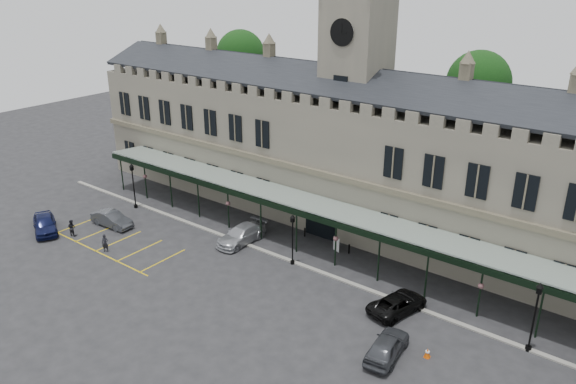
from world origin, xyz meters
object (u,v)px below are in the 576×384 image
Objects in this scene: lamp_post_mid at (293,235)px; car_left_b at (112,219)px; car_taxi at (241,235)px; car_van at (398,303)px; sign_board at (336,244)px; lamp_post_left at (133,182)px; lamp_post_right at (535,311)px; traffic_cone at (427,353)px; car_left_a at (45,224)px; person_a at (105,243)px; clock_tower at (355,86)px; car_right_a at (387,346)px; person_b at (72,228)px; station_building at (352,156)px.

car_left_b is (-18.12, -4.63, -1.96)m from lamp_post_mid.
car_taxi is 16.28m from car_van.
sign_board is (1.66, 4.15, -2.06)m from lamp_post_mid.
lamp_post_left is 38.93m from lamp_post_right.
lamp_post_right is 25.13m from car_taxi.
lamp_post_mid is 14.96m from traffic_cone.
lamp_post_mid is 6.88× the size of traffic_cone.
lamp_post_left reaches higher than car_left_a.
lamp_post_left reaches higher than lamp_post_mid.
lamp_post_right is 34.33m from person_a.
traffic_cone is at bearing -23.58° from person_a.
lamp_post_left is 1.00× the size of car_van.
lamp_post_left is 9.82m from person_a.
lamp_post_left is at bearing 19.10° from car_left_b.
lamp_post_right is 7.25m from traffic_cone.
car_taxi is (-5.00, -10.36, -12.35)m from clock_tower.
car_left_b is at bearing 21.66° from car_van.
car_right_a reaches higher than car_van.
clock_tower is 24.46m from car_right_a.
lamp_post_left reaches higher than sign_board.
car_taxi reaches higher than car_van.
car_left_a is (-22.02, -9.21, -1.86)m from lamp_post_mid.
car_left_b is at bearing -138.10° from clock_tower.
person_a is 5.10m from person_b.
lamp_post_right is at bearing 43.28° from traffic_cone.
car_taxi is 1.10× the size of car_van.
car_left_b is 28.56m from car_van.
car_left_b is (3.90, 4.59, -0.10)m from car_left_a.
car_left_b is (-19.78, -8.77, 0.10)m from sign_board.
car_right_a is at bearing 124.04° from car_van.
car_taxi is 1.18× the size of car_right_a.
lamp_post_mid reaches higher than car_taxi.
lamp_post_mid is 10.45m from car_van.
sign_board is at bearing 12.00° from lamp_post_left.
car_left_b is at bearing -66.74° from lamp_post_left.
clock_tower is at bearing 23.96° from person_a.
car_left_b reaches higher than traffic_cone.
car_left_b is 30.13m from car_right_a.
clock_tower is 26.10m from car_left_b.
car_left_b is at bearing -137.56° from sign_board.
lamp_post_right is 37.50m from car_left_b.
lamp_post_left is at bearing -149.47° from sign_board.
station_building is 13.40× the size of car_right_a.
lamp_post_mid is 1.01× the size of car_right_a.
car_van is (-8.80, -1.16, -2.34)m from lamp_post_right.
car_left_a is 1.09× the size of car_left_b.
station_building is 26.81m from person_b.
station_building is 90.98× the size of traffic_cone.
car_left_b is at bearing -172.62° from lamp_post_right.
station_building is 23.66m from person_a.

